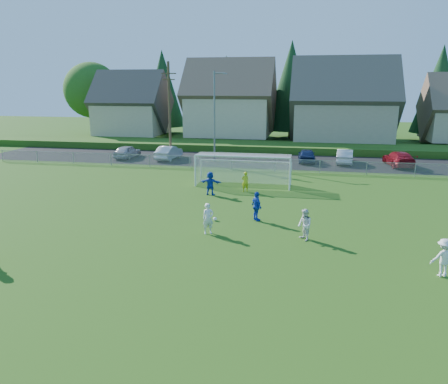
{
  "coord_description": "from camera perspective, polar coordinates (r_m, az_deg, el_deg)",
  "views": [
    {
      "loc": [
        4.93,
        -17.22,
        7.8
      ],
      "look_at": [
        0.0,
        8.0,
        1.4
      ],
      "focal_mm": 35.0,
      "sensor_mm": 36.0,
      "label": 1
    }
  ],
  "objects": [
    {
      "name": "streetlight",
      "position": [
        44.32,
        -1.2,
        10.15
      ],
      "size": [
        1.38,
        0.18,
        9.0
      ],
      "color": "slate",
      "rests_on": "ground"
    },
    {
      "name": "chainlink_fence",
      "position": [
        40.17,
        3.84,
        3.67
      ],
      "size": [
        52.06,
        0.06,
        1.2
      ],
      "color": "gray",
      "rests_on": "ground"
    },
    {
      "name": "tree_row",
      "position": [
        66.08,
        7.89,
        13.08
      ],
      "size": [
        65.98,
        12.36,
        13.8
      ],
      "color": "#382616",
      "rests_on": "ground"
    },
    {
      "name": "asphalt_lot",
      "position": [
        45.66,
        4.71,
        4.11
      ],
      "size": [
        60.0,
        60.0,
        0.0
      ],
      "primitive_type": "plane",
      "color": "black",
      "rests_on": "ground"
    },
    {
      "name": "player_blue_a",
      "position": [
        25.42,
        4.28,
        -1.87
      ],
      "size": [
        0.93,
        1.08,
        1.74
      ],
      "primitive_type": "imported",
      "rotation": [
        0.0,
        0.0,
        2.18
      ],
      "color": "#1238AF",
      "rests_on": "ground"
    },
    {
      "name": "soccer_ball",
      "position": [
        25.55,
        -1.2,
        -3.53
      ],
      "size": [
        0.22,
        0.22,
        0.22
      ],
      "primitive_type": "sphere",
      "color": "white",
      "rests_on": "ground"
    },
    {
      "name": "ground",
      "position": [
        19.54,
        -4.57,
        -9.59
      ],
      "size": [
        160.0,
        160.0,
        0.0
      ],
      "primitive_type": "plane",
      "color": "#193D0C",
      "rests_on": "ground"
    },
    {
      "name": "player_blue_b",
      "position": [
        31.3,
        -1.81,
        1.15
      ],
      "size": [
        1.62,
        0.67,
        1.7
      ],
      "primitive_type": "imported",
      "rotation": [
        0.0,
        0.0,
        3.03
      ],
      "color": "#1238AF",
      "rests_on": "ground"
    },
    {
      "name": "player_white_c",
      "position": [
        20.34,
        26.77,
        -7.66
      ],
      "size": [
        1.17,
        0.83,
        1.63
      ],
      "primitive_type": "imported",
      "rotation": [
        0.0,
        0.0,
        3.37
      ],
      "color": "silver",
      "rests_on": "ground"
    },
    {
      "name": "grass_embankment",
      "position": [
        52.97,
        5.64,
        5.88
      ],
      "size": [
        70.0,
        6.0,
        0.8
      ],
      "primitive_type": "cube",
      "color": "#1E420F",
      "rests_on": "ground"
    },
    {
      "name": "car_a",
      "position": [
        48.26,
        -12.52,
        5.18
      ],
      "size": [
        1.87,
        4.15,
        1.38
      ],
      "primitive_type": "imported",
      "rotation": [
        0.0,
        0.0,
        3.08
      ],
      "color": "#A5A6AC",
      "rests_on": "ground"
    },
    {
      "name": "player_white_a",
      "position": [
        23.22,
        -2.09,
        -3.48
      ],
      "size": [
        0.73,
        0.65,
        1.67
      ],
      "primitive_type": "imported",
      "rotation": [
        0.0,
        0.0,
        0.53
      ],
      "color": "silver",
      "rests_on": "ground"
    },
    {
      "name": "car_f",
      "position": [
        45.5,
        15.5,
        4.51
      ],
      "size": [
        1.88,
        4.45,
        1.43
      ],
      "primitive_type": "imported",
      "rotation": [
        0.0,
        0.0,
        3.06
      ],
      "color": "silver",
      "rests_on": "ground"
    },
    {
      "name": "houses_row",
      "position": [
        59.76,
        8.45,
        13.39
      ],
      "size": [
        53.9,
        11.45,
        13.27
      ],
      "color": "tan",
      "rests_on": "ground"
    },
    {
      "name": "car_e",
      "position": [
        45.29,
        10.76,
        4.72
      ],
      "size": [
        1.83,
        4.19,
        1.41
      ],
      "primitive_type": "imported",
      "rotation": [
        0.0,
        0.0,
        3.18
      ],
      "color": "#142248",
      "rests_on": "ground"
    },
    {
      "name": "car_g",
      "position": [
        45.54,
        21.88,
        4.04
      ],
      "size": [
        2.64,
        5.22,
        1.45
      ],
      "primitive_type": "imported",
      "rotation": [
        0.0,
        0.0,
        3.27
      ],
      "color": "maroon",
      "rests_on": "ground"
    },
    {
      "name": "player_white_b",
      "position": [
        22.6,
        10.49,
        -4.25
      ],
      "size": [
        0.93,
        1.0,
        1.64
      ],
      "primitive_type": "imported",
      "rotation": [
        0.0,
        0.0,
        -1.05
      ],
      "color": "silver",
      "rests_on": "ground"
    },
    {
      "name": "car_b",
      "position": [
        46.62,
        -7.22,
        5.13
      ],
      "size": [
        1.87,
        4.47,
        1.44
      ],
      "primitive_type": "imported",
      "rotation": [
        0.0,
        0.0,
        3.06
      ],
      "color": "silver",
      "rests_on": "ground"
    },
    {
      "name": "goalkeeper",
      "position": [
        32.27,
        2.79,
        1.35
      ],
      "size": [
        0.65,
        0.56,
        1.51
      ],
      "primitive_type": "imported",
      "rotation": [
        0.0,
        0.0,
        3.57
      ],
      "color": "#C2CB17",
      "rests_on": "ground"
    },
    {
      "name": "soccer_goal",
      "position": [
        34.19,
        2.59,
        3.57
      ],
      "size": [
        7.42,
        1.9,
        2.5
      ],
      "color": "white",
      "rests_on": "ground"
    },
    {
      "name": "utility_pole",
      "position": [
        46.59,
        -7.13,
        10.61
      ],
      "size": [
        1.6,
        0.26,
        10.0
      ],
      "color": "#473321",
      "rests_on": "ground"
    }
  ]
}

